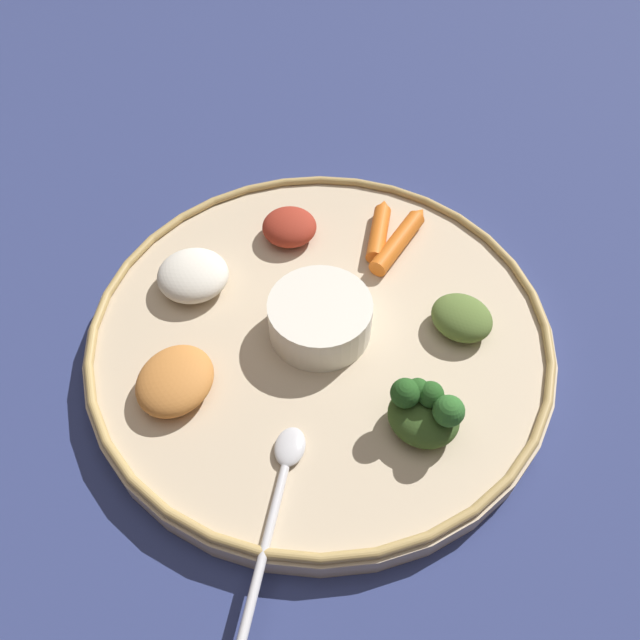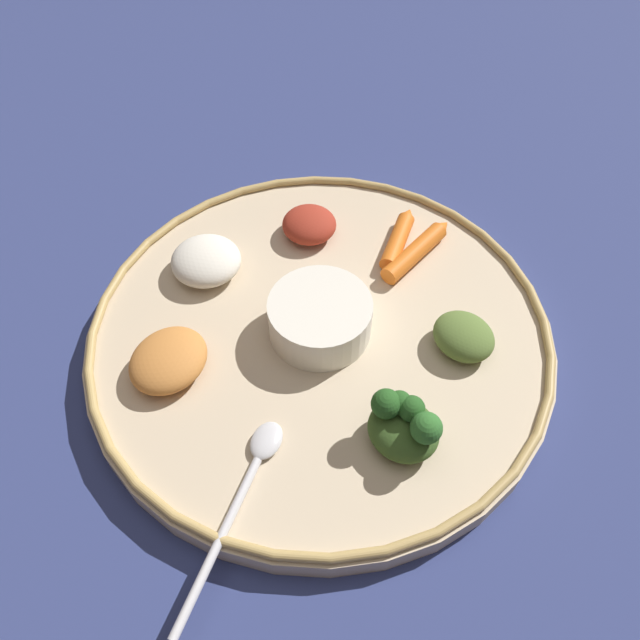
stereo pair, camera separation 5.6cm
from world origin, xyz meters
TOP-DOWN VIEW (x-y plane):
  - ground_plane at (0.00, 0.00)m, footprint 2.40×2.40m
  - platter at (0.00, 0.00)m, footprint 0.42×0.42m
  - platter_rim at (0.00, 0.00)m, footprint 0.41×0.41m
  - center_bowl at (0.00, 0.00)m, footprint 0.09×0.09m
  - spoon at (-0.06, -0.15)m, footprint 0.08×0.16m
  - greens_pile at (0.06, -0.11)m, footprint 0.08×0.08m
  - carrot_near_spoon at (0.10, 0.09)m, footprint 0.08×0.08m
  - carrot_outer at (0.08, 0.11)m, footprint 0.05×0.08m
  - mound_collards at (0.12, -0.02)m, footprint 0.07×0.07m
  - mound_rice_white at (-0.11, 0.08)m, footprint 0.08×0.08m
  - mound_squash at (-0.13, -0.04)m, footprint 0.09×0.09m
  - mound_beet at (-0.01, 0.12)m, footprint 0.06×0.06m

SIDE VIEW (x-z plane):
  - ground_plane at x=0.00m, z-range 0.00..0.00m
  - platter at x=0.00m, z-range 0.00..0.02m
  - platter_rim at x=0.00m, z-range 0.02..0.03m
  - spoon at x=-0.06m, z-range 0.02..0.03m
  - carrot_outer at x=0.08m, z-range 0.02..0.04m
  - carrot_near_spoon at x=0.10m, z-range 0.02..0.04m
  - mound_squash at x=-0.13m, z-range 0.02..0.05m
  - mound_beet at x=-0.01m, z-range 0.02..0.05m
  - mound_collards at x=0.12m, z-range 0.02..0.05m
  - mound_rice_white at x=-0.11m, z-range 0.02..0.05m
  - center_bowl at x=0.00m, z-range 0.02..0.06m
  - greens_pile at x=0.06m, z-range 0.02..0.07m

